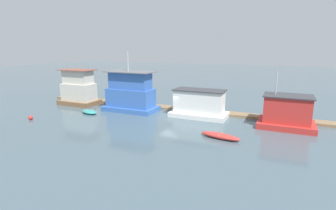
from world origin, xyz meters
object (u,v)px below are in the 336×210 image
(houseboat_brown, at_px, (79,89))
(houseboat_red, at_px, (287,113))
(dinghy_red, at_px, (220,136))
(houseboat_white, at_px, (199,104))
(buoy_red, at_px, (31,118))
(houseboat_blue, at_px, (131,94))
(dinghy_teal, at_px, (89,112))

(houseboat_brown, relative_size, houseboat_red, 0.95)
(houseboat_brown, distance_m, dinghy_red, 23.14)
(houseboat_red, height_order, dinghy_red, houseboat_red)
(houseboat_brown, relative_size, houseboat_white, 0.82)
(houseboat_white, height_order, houseboat_red, houseboat_red)
(buoy_red, bearing_deg, dinghy_red, 7.18)
(houseboat_white, distance_m, dinghy_red, 8.01)
(houseboat_brown, bearing_deg, houseboat_blue, -1.44)
(houseboat_blue, bearing_deg, dinghy_red, -24.04)
(houseboat_brown, bearing_deg, buoy_red, -84.58)
(buoy_red, bearing_deg, houseboat_white, 28.66)
(houseboat_white, relative_size, dinghy_red, 1.72)
(houseboat_white, xyz_separation_m, dinghy_red, (4.20, -6.70, -1.27))
(houseboat_blue, bearing_deg, dinghy_teal, -139.37)
(houseboat_brown, distance_m, houseboat_red, 27.63)
(houseboat_blue, relative_size, buoy_red, 15.42)
(houseboat_red, xyz_separation_m, dinghy_teal, (-22.70, -3.80, -1.35))
(dinghy_teal, bearing_deg, dinghy_red, -8.14)
(houseboat_red, relative_size, dinghy_red, 1.48)
(houseboat_red, relative_size, buoy_red, 11.65)
(houseboat_white, height_order, buoy_red, houseboat_white)
(houseboat_white, bearing_deg, houseboat_red, -2.54)
(houseboat_white, height_order, dinghy_teal, houseboat_white)
(houseboat_blue, relative_size, houseboat_white, 1.14)
(houseboat_brown, xyz_separation_m, houseboat_white, (18.03, 0.55, -0.69))
(houseboat_white, bearing_deg, houseboat_blue, -175.13)
(houseboat_brown, xyz_separation_m, houseboat_blue, (8.94, -0.22, 0.02))
(houseboat_brown, bearing_deg, dinghy_teal, -36.77)
(dinghy_teal, distance_m, buoy_red, 6.58)
(dinghy_teal, bearing_deg, houseboat_blue, 40.63)
(dinghy_teal, height_order, dinghy_red, dinghy_red)
(houseboat_brown, bearing_deg, dinghy_red, -15.47)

